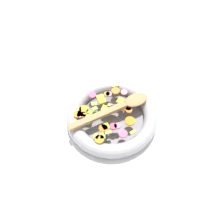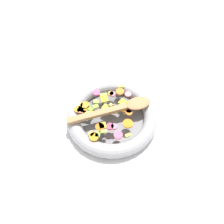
{
  "view_description": "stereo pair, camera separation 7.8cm",
  "coord_description": "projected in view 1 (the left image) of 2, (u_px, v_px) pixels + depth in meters",
  "views": [
    {
      "loc": [
        -0.2,
        0.4,
        0.69
      ],
      "look_at": [
        0.0,
        0.0,
        0.05
      ],
      "focal_mm": 35.0,
      "sensor_mm": 36.0,
      "label": 1
    },
    {
      "loc": [
        -0.27,
        0.36,
        0.69
      ],
      "look_at": [
        0.0,
        0.0,
        0.05
      ],
      "focal_mm": 35.0,
      "sensor_mm": 36.0,
      "label": 2
    }
  ],
  "objects": [
    {
      "name": "skillet",
      "position": [
        112.0,
        116.0,
        0.8
      ],
      "size": [
        0.33,
        0.33,
        0.05
      ],
      "color": "slate",
      "rests_on": "ground_plane"
    },
    {
      "name": "wooden_spoon",
      "position": [
        118.0,
        107.0,
        0.78
      ],
      "size": [
        0.21,
        0.27,
        0.01
      ],
      "color": "#A87F51",
      "rests_on": "chopped_vegetables"
    },
    {
      "name": "chopped_vegetables",
      "position": [
        107.0,
        112.0,
        0.78
      ],
      "size": [
        0.23,
        0.27,
        0.01
      ],
      "color": "orange",
      "rests_on": "skillet"
    },
    {
      "name": "ground_plane",
      "position": [
        112.0,
        120.0,
        0.82
      ],
      "size": [
        4.0,
        4.0,
        0.0
      ],
      "primitive_type": "plane",
      "color": "silver"
    }
  ]
}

